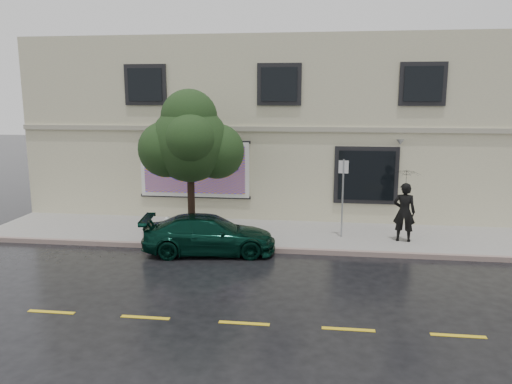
# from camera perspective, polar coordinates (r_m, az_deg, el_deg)

# --- Properties ---
(ground) EXTENTS (90.00, 90.00, 0.00)m
(ground) POSITION_cam_1_polar(r_m,az_deg,el_deg) (14.25, 0.80, -8.72)
(ground) COLOR black
(ground) RESTS_ON ground
(sidewalk) EXTENTS (20.00, 3.50, 0.15)m
(sidewalk) POSITION_cam_1_polar(r_m,az_deg,el_deg) (17.30, 2.05, -4.90)
(sidewalk) COLOR gray
(sidewalk) RESTS_ON ground
(curb) EXTENTS (20.00, 0.18, 0.16)m
(curb) POSITION_cam_1_polar(r_m,az_deg,el_deg) (15.64, 1.44, -6.63)
(curb) COLOR gray
(curb) RESTS_ON ground
(road_marking) EXTENTS (19.00, 0.12, 0.01)m
(road_marking) POSITION_cam_1_polar(r_m,az_deg,el_deg) (11.04, -1.37, -14.76)
(road_marking) COLOR gold
(road_marking) RESTS_ON ground
(building) EXTENTS (20.00, 8.12, 7.00)m
(building) POSITION_cam_1_polar(r_m,az_deg,el_deg) (22.41, 3.51, 7.60)
(building) COLOR #BAB596
(building) RESTS_ON ground
(billboard) EXTENTS (4.30, 0.16, 2.20)m
(billboard) POSITION_cam_1_polar(r_m,az_deg,el_deg) (19.05, -7.06, 2.58)
(billboard) COLOR white
(billboard) RESTS_ON ground
(car) EXTENTS (4.27, 2.33, 1.18)m
(car) POSITION_cam_1_polar(r_m,az_deg,el_deg) (15.49, -5.37, -4.85)
(car) COLOR black
(car) RESTS_ON ground
(pedestrian) EXTENTS (0.77, 0.58, 1.92)m
(pedestrian) POSITION_cam_1_polar(r_m,az_deg,el_deg) (16.77, 16.58, -2.21)
(pedestrian) COLOR black
(pedestrian) RESTS_ON sidewalk
(umbrella) EXTENTS (1.19, 1.19, 0.68)m
(umbrella) POSITION_cam_1_polar(r_m,az_deg,el_deg) (16.54, 16.82, 2.18)
(umbrella) COLOR black
(umbrella) RESTS_ON pedestrian
(street_tree) EXTENTS (2.53, 2.53, 4.40)m
(street_tree) POSITION_cam_1_polar(r_m,az_deg,el_deg) (16.39, -7.57, 5.49)
(street_tree) COLOR black
(street_tree) RESTS_ON sidewalk
(fire_hydrant) EXTENTS (0.34, 0.32, 0.82)m
(fire_hydrant) POSITION_cam_1_polar(r_m,az_deg,el_deg) (16.44, -9.99, -4.20)
(fire_hydrant) COLOR silver
(fire_hydrant) RESTS_ON sidewalk
(sign_pole) EXTENTS (0.32, 0.06, 2.62)m
(sign_pole) POSITION_cam_1_polar(r_m,az_deg,el_deg) (16.65, 9.89, 0.13)
(sign_pole) COLOR #9BA0A4
(sign_pole) RESTS_ON sidewalk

